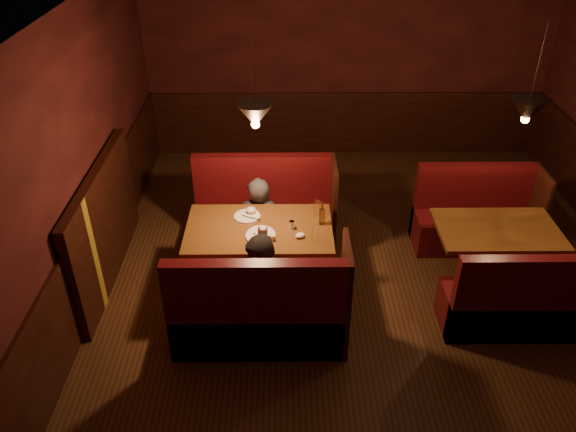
{
  "coord_description": "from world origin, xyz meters",
  "views": [
    {
      "loc": [
        -0.97,
        -4.7,
        4.04
      ],
      "look_at": [
        -0.92,
        0.1,
        0.95
      ],
      "focal_mm": 35.0,
      "sensor_mm": 36.0,
      "label": 1
    }
  ],
  "objects_px": {
    "second_table": "(495,243)",
    "diner_a": "(258,206)",
    "diner_b": "(264,269)",
    "second_bench_near": "(518,306)",
    "second_bench_far": "(474,220)",
    "main_table": "(261,242)",
    "main_bench_far": "(265,219)",
    "main_bench_near": "(261,317)"
  },
  "relations": [
    {
      "from": "second_table",
      "to": "second_bench_far",
      "type": "xyz_separation_m",
      "value": [
        0.03,
        0.77,
        -0.21
      ]
    },
    {
      "from": "diner_a",
      "to": "main_table",
      "type": "bearing_deg",
      "value": 93.62
    },
    {
      "from": "main_bench_near",
      "to": "diner_a",
      "type": "bearing_deg",
      "value": 92.55
    },
    {
      "from": "main_bench_far",
      "to": "second_bench_far",
      "type": "xyz_separation_m",
      "value": [
        2.52,
        0.0,
        -0.04
      ]
    },
    {
      "from": "main_table",
      "to": "diner_a",
      "type": "height_order",
      "value": "diner_a"
    },
    {
      "from": "second_table",
      "to": "diner_a",
      "type": "height_order",
      "value": "diner_a"
    },
    {
      "from": "second_table",
      "to": "diner_a",
      "type": "bearing_deg",
      "value": 169.01
    },
    {
      "from": "main_bench_far",
      "to": "second_bench_far",
      "type": "height_order",
      "value": "main_bench_far"
    },
    {
      "from": "main_bench_far",
      "to": "second_table",
      "type": "height_order",
      "value": "main_bench_far"
    },
    {
      "from": "main_bench_far",
      "to": "second_table",
      "type": "bearing_deg",
      "value": -17.03
    },
    {
      "from": "diner_a",
      "to": "second_table",
      "type": "bearing_deg",
      "value": 168.0
    },
    {
      "from": "second_bench_near",
      "to": "second_table",
      "type": "bearing_deg",
      "value": 92.2
    },
    {
      "from": "second_bench_near",
      "to": "main_table",
      "type": "bearing_deg",
      "value": 165.17
    },
    {
      "from": "main_bench_near",
      "to": "diner_a",
      "type": "xyz_separation_m",
      "value": [
        -0.06,
        1.45,
        0.35
      ]
    },
    {
      "from": "main_bench_far",
      "to": "diner_b",
      "type": "bearing_deg",
      "value": -88.77
    },
    {
      "from": "second_bench_far",
      "to": "diner_b",
      "type": "xyz_separation_m",
      "value": [
        -2.49,
        -1.41,
        0.37
      ]
    },
    {
      "from": "main_table",
      "to": "diner_b",
      "type": "bearing_deg",
      "value": -85.14
    },
    {
      "from": "main_bench_far",
      "to": "diner_a",
      "type": "height_order",
      "value": "diner_a"
    },
    {
      "from": "main_bench_far",
      "to": "diner_a",
      "type": "relative_size",
      "value": 1.18
    },
    {
      "from": "second_bench_near",
      "to": "second_bench_far",
      "type": "bearing_deg",
      "value": 90.0
    },
    {
      "from": "second_table",
      "to": "second_bench_near",
      "type": "distance_m",
      "value": 0.8
    },
    {
      "from": "diner_a",
      "to": "main_bench_near",
      "type": "bearing_deg",
      "value": 91.53
    },
    {
      "from": "second_table",
      "to": "diner_b",
      "type": "bearing_deg",
      "value": -165.33
    },
    {
      "from": "main_table",
      "to": "main_bench_far",
      "type": "distance_m",
      "value": 0.9
    },
    {
      "from": "second_bench_far",
      "to": "diner_b",
      "type": "bearing_deg",
      "value": -150.49
    },
    {
      "from": "main_bench_near",
      "to": "diner_b",
      "type": "xyz_separation_m",
      "value": [
        0.03,
        0.31,
        0.34
      ]
    },
    {
      "from": "second_bench_far",
      "to": "main_table",
      "type": "bearing_deg",
      "value": -161.31
    },
    {
      "from": "diner_b",
      "to": "second_bench_near",
      "type": "bearing_deg",
      "value": 9.95
    },
    {
      "from": "main_table",
      "to": "diner_b",
      "type": "distance_m",
      "value": 0.56
    },
    {
      "from": "main_table",
      "to": "main_bench_near",
      "type": "xyz_separation_m",
      "value": [
        0.02,
        -0.86,
        -0.26
      ]
    },
    {
      "from": "diner_b",
      "to": "diner_a",
      "type": "bearing_deg",
      "value": 107.47
    },
    {
      "from": "second_bench_far",
      "to": "main_bench_far",
      "type": "bearing_deg",
      "value": -179.95
    },
    {
      "from": "main_bench_far",
      "to": "second_bench_near",
      "type": "xyz_separation_m",
      "value": [
        2.52,
        -1.53,
        -0.04
      ]
    },
    {
      "from": "second_table",
      "to": "diner_a",
      "type": "xyz_separation_m",
      "value": [
        -2.56,
        0.5,
        0.17
      ]
    },
    {
      "from": "main_table",
      "to": "second_bench_far",
      "type": "bearing_deg",
      "value": 18.69
    },
    {
      "from": "second_table",
      "to": "diner_b",
      "type": "distance_m",
      "value": 2.55
    },
    {
      "from": "main_bench_far",
      "to": "diner_b",
      "type": "distance_m",
      "value": 1.45
    },
    {
      "from": "main_table",
      "to": "second_bench_far",
      "type": "distance_m",
      "value": 2.7
    },
    {
      "from": "second_bench_far",
      "to": "diner_a",
      "type": "distance_m",
      "value": 2.63
    },
    {
      "from": "main_bench_far",
      "to": "diner_a",
      "type": "xyz_separation_m",
      "value": [
        -0.06,
        -0.27,
        0.35
      ]
    },
    {
      "from": "second_bench_far",
      "to": "diner_a",
      "type": "bearing_deg",
      "value": -174.06
    },
    {
      "from": "main_table",
      "to": "diner_a",
      "type": "xyz_separation_m",
      "value": [
        -0.05,
        0.59,
        0.08
      ]
    }
  ]
}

